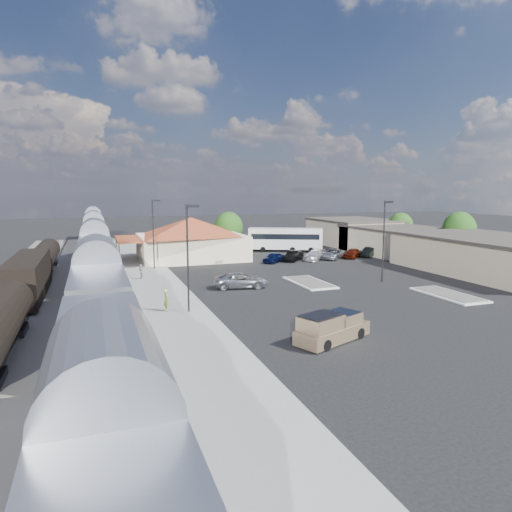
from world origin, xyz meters
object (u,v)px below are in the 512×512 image
object	(u,v)px
suv	(241,281)
pickup_truck	(333,328)
station_depot	(191,238)
coach_bus	(285,238)

from	to	relation	value
suv	pickup_truck	bearing A→B (deg)	-168.11
suv	station_depot	bearing A→B (deg)	12.03
coach_bus	suv	bearing A→B (deg)	172.42
pickup_truck	suv	bearing A→B (deg)	-21.14
pickup_truck	suv	world-z (taller)	pickup_truck
coach_bus	pickup_truck	bearing A→B (deg)	-174.62
station_depot	suv	world-z (taller)	station_depot
suv	coach_bus	distance (m)	29.49
pickup_truck	coach_bus	bearing A→B (deg)	-42.33
station_depot	pickup_truck	world-z (taller)	station_depot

